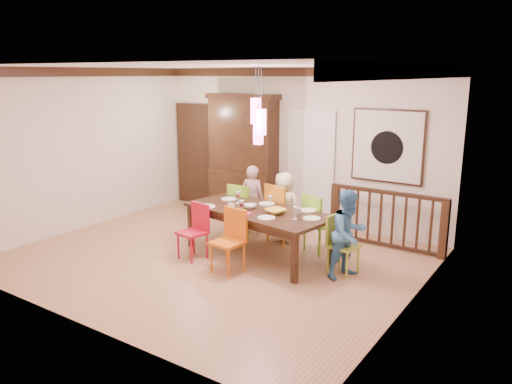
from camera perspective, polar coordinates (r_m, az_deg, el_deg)
The scene contains 37 objects.
floor at distance 7.86m, azimuth -4.76°, elevation -7.50°, with size 6.00×6.00×0.00m, color #A06F4D.
ceiling at distance 7.34m, azimuth -5.21°, elevation 14.15°, with size 6.00×6.00×0.00m, color white.
wall_back at distance 9.51m, azimuth 4.52°, elevation 5.23°, with size 6.00×6.00×0.00m, color beige.
wall_left at distance 9.61m, azimuth -19.13°, elevation 4.62°, with size 5.00×5.00×0.00m, color beige.
wall_right at distance 6.09m, azimuth 17.66°, elevation -0.04°, with size 5.00×5.00×0.00m, color beige.
crown_molding at distance 7.34m, azimuth -5.19°, elevation 13.53°, with size 6.00×5.00×0.16m, color black, non-canonical shape.
panel_door at distance 10.90m, azimuth -6.74°, elevation 4.11°, with size 1.04×0.07×2.24m, color black.
white_doorway at distance 9.38m, azimuth 6.23°, elevation 2.61°, with size 0.97×0.05×2.22m, color silver.
painting at distance 8.73m, azimuth 14.80°, elevation 5.08°, with size 1.25×0.06×1.25m.
pendant_cluster at distance 7.47m, azimuth 0.27°, elevation 8.10°, with size 0.27×0.21×1.14m.
dining_table at distance 7.73m, azimuth 0.26°, elevation -2.53°, with size 2.48×1.42×0.75m.
chair_far_left at distance 8.74m, azimuth -1.38°, elevation -1.57°, with size 0.46×0.46×0.94m.
chair_far_mid at distance 8.38m, azimuth 3.16°, elevation -1.95°, with size 0.55×0.55×1.02m.
chair_far_right at distance 8.01m, azimuth 7.35°, elevation -3.06°, with size 0.55×0.55×0.95m.
chair_near_left at distance 7.71m, azimuth -7.32°, elevation -4.12°, with size 0.44×0.44×0.85m.
chair_near_mid at distance 7.14m, azimuth -3.30°, elevation -5.20°, with size 0.44×0.44×0.91m.
chair_end_right at distance 7.21m, azimuth 10.02°, elevation -5.52°, with size 0.43×0.43×0.85m.
china_hutch at distance 9.94m, azimuth -1.47°, elevation 4.23°, with size 1.53×0.46×2.41m.
balustrade at distance 8.41m, azimuth 14.68°, elevation -2.91°, with size 1.95×0.12×0.96m.
person_far_left at distance 8.84m, azimuth -0.37°, elevation -0.87°, with size 0.45×0.30×1.23m, color #D9A5B0.
person_far_mid at distance 8.44m, azimuth 3.22°, elevation -1.72°, with size 0.59×0.38×1.20m, color beige.
person_end_right at distance 7.05m, azimuth 10.57°, elevation -4.75°, with size 0.61×0.48×1.26m, color teal.
serving_bowl at distance 7.48m, azimuth 2.25°, elevation -2.21°, with size 0.29×0.29×0.07m, color gold.
small_bowl at distance 7.76m, azimuth -0.68°, elevation -1.66°, with size 0.20×0.20×0.06m, color white.
cup_left at distance 7.72m, azimuth -2.84°, elevation -1.64°, with size 0.11×0.11×0.09m, color silver.
cup_right at distance 7.46m, azimuth 4.84°, elevation -2.18°, with size 0.11×0.11×0.10m, color silver.
plate_far_left at distance 8.32m, azimuth -3.14°, elevation -0.80°, with size 0.26×0.26×0.01m, color white.
plate_far_mid at distance 8.01m, azimuth 1.25°, elevation -1.34°, with size 0.26×0.26×0.01m, color white.
plate_far_right at distance 7.67m, azimuth 5.97°, elevation -2.09°, with size 0.26×0.26×0.01m, color white.
plate_near_left at distance 7.89m, azimuth -5.61°, elevation -1.64°, with size 0.26×0.26×0.01m, color white.
plate_near_mid at distance 7.24m, azimuth 1.19°, elevation -2.96°, with size 0.26×0.26×0.01m, color white.
plate_end_right at distance 7.26m, azimuth 6.39°, elevation -3.01°, with size 0.26×0.26×0.01m, color white.
wine_glass_a at distance 8.05m, azimuth -2.10°, elevation -0.63°, with size 0.08×0.08×0.19m, color #590C19, non-canonical shape.
wine_glass_b at distance 7.78m, azimuth 1.66°, elevation -1.13°, with size 0.08×0.08×0.19m, color silver, non-canonical shape.
wine_glass_c at distance 7.50m, azimuth -1.67°, elevation -1.69°, with size 0.08×0.08×0.19m, color #590C19, non-canonical shape.
wine_glass_d at distance 7.18m, azimuth 4.52°, elevation -2.41°, with size 0.08×0.08×0.19m, color silver, non-canonical shape.
napkin at distance 7.48m, azimuth -1.32°, elevation -2.43°, with size 0.18×0.14×0.01m, color #D83359.
Camera 1 is at (4.61, -5.71, 2.80)m, focal length 35.00 mm.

